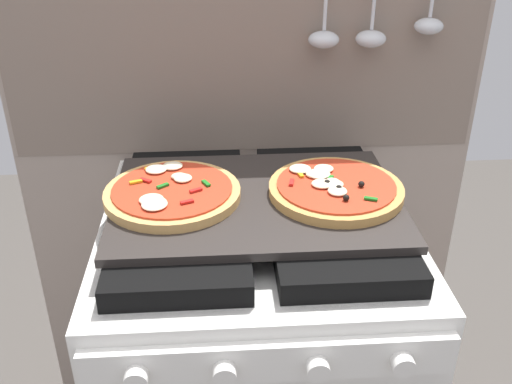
{
  "coord_description": "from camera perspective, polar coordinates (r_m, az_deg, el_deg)",
  "views": [
    {
      "loc": [
        -0.07,
        -0.97,
        1.45
      ],
      "look_at": [
        0.0,
        0.0,
        0.93
      ],
      "focal_mm": 41.02,
      "sensor_mm": 36.0,
      "label": 1
    }
  ],
  "objects": [
    {
      "name": "pizza_right",
      "position": [
        1.12,
        7.68,
        0.4
      ],
      "size": [
        0.26,
        0.26,
        0.03
      ],
      "color": "tan",
      "rests_on": "baking_tray"
    },
    {
      "name": "pizza_left",
      "position": [
        1.11,
        -8.21,
        -0.06
      ],
      "size": [
        0.26,
        0.26,
        0.03
      ],
      "color": "tan",
      "rests_on": "baking_tray"
    },
    {
      "name": "baking_tray",
      "position": [
        1.11,
        0.0,
        -0.82
      ],
      "size": [
        0.54,
        0.38,
        0.02
      ],
      "primitive_type": "cube",
      "color": "#2D2826",
      "rests_on": "stove"
    },
    {
      "name": "stove",
      "position": [
        1.39,
        0.0,
        -17.55
      ],
      "size": [
        0.6,
        0.64,
        0.9
      ],
      "color": "white",
      "rests_on": "ground_plane"
    },
    {
      "name": "kitchen_backsplash",
      "position": [
        1.46,
        -0.81,
        1.45
      ],
      "size": [
        1.1,
        0.09,
        1.55
      ],
      "color": "gray",
      "rests_on": "ground_plane"
    }
  ]
}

